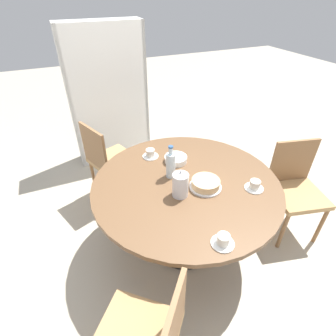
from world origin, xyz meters
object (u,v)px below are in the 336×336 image
at_px(bookshelf, 109,97).
at_px(cup_b, 254,185).
at_px(chair_c, 295,187).
at_px(cake_main, 206,184).
at_px(coffee_pot, 180,184).
at_px(water_bottle, 171,164).
at_px(cup_c, 150,154).
at_px(chair_a, 109,159).
at_px(cup_a, 223,241).

relative_size(bookshelf, cup_b, 11.87).
xyz_separation_m(chair_c, cake_main, (-0.90, 0.07, 0.27)).
relative_size(coffee_pot, water_bottle, 0.80).
xyz_separation_m(cake_main, cup_c, (-0.23, 0.56, -0.00)).
distance_m(water_bottle, cup_b, 0.64).
height_order(chair_a, cake_main, chair_a).
bearing_deg(bookshelf, chair_c, 121.77).
relative_size(chair_c, bookshelf, 0.53).
xyz_separation_m(chair_a, cup_c, (0.29, -0.48, 0.27)).
xyz_separation_m(bookshelf, cup_b, (0.61, -2.00, -0.08)).
relative_size(bookshelf, coffee_pot, 7.58).
bearing_deg(cake_main, cup_b, -25.67).
xyz_separation_m(coffee_pot, cake_main, (0.21, 0.00, -0.07)).
xyz_separation_m(cup_a, cup_c, (-0.06, 1.05, 0.00)).
distance_m(chair_a, cup_a, 1.59).
distance_m(cake_main, cup_b, 0.36).
xyz_separation_m(chair_a, bookshelf, (0.24, 0.81, 0.35)).
bearing_deg(cake_main, cup_c, 112.40).
relative_size(coffee_pot, cake_main, 0.91).
height_order(coffee_pot, cup_c, coffee_pot).
relative_size(chair_a, cup_a, 6.32).
xyz_separation_m(water_bottle, cup_b, (0.50, -0.39, -0.08)).
bearing_deg(cup_b, chair_c, 8.33).
bearing_deg(bookshelf, water_bottle, 93.75).
bearing_deg(chair_c, cup_c, 164.60).
distance_m(chair_a, bookshelf, 0.91).
relative_size(bookshelf, cup_c, 11.87).
bearing_deg(cake_main, bookshelf, 98.85).
bearing_deg(cup_b, coffee_pot, 163.86).
distance_m(chair_a, cup_c, 0.63).
relative_size(cup_b, cup_c, 1.00).
relative_size(water_bottle, cup_a, 1.96).
xyz_separation_m(chair_c, cup_b, (-0.58, -0.08, 0.27)).
bearing_deg(chair_c, coffee_pot, -169.93).
distance_m(cup_a, cup_c, 1.05).
distance_m(coffee_pot, cup_b, 0.56).
xyz_separation_m(water_bottle, cup_a, (0.01, -0.72, -0.08)).
distance_m(bookshelf, cup_a, 2.34).
bearing_deg(coffee_pot, cup_b, -16.14).
height_order(chair_a, cup_b, chair_a).
distance_m(chair_c, water_bottle, 1.18).
bearing_deg(chair_a, chair_c, -148.86).
bearing_deg(bookshelf, cake_main, 98.85).
distance_m(bookshelf, water_bottle, 1.62).
xyz_separation_m(coffee_pot, cup_b, (0.53, -0.15, -0.07)).
relative_size(chair_a, coffee_pot, 4.03).
height_order(coffee_pot, water_bottle, water_bottle).
relative_size(chair_c, cup_a, 6.32).
relative_size(water_bottle, cup_c, 1.96).
bearing_deg(cake_main, water_bottle, 128.30).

